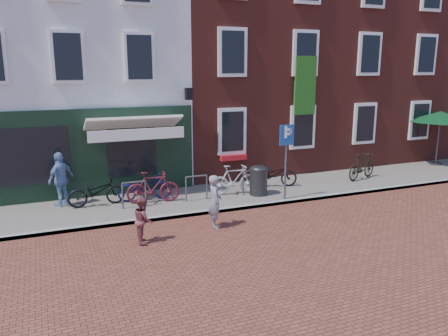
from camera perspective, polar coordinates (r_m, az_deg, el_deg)
name	(u,v)px	position (r m, az deg, el deg)	size (l,w,h in m)	color
ground	(255,208)	(13.99, 3.96, -5.15)	(80.00, 80.00, 0.00)	brown
sidewalk	(262,191)	(15.69, 4.81, -2.98)	(24.00, 3.00, 0.10)	slate
building_stucco	(61,61)	(18.93, -20.05, 12.65)	(8.00, 8.00, 9.00)	silver
building_brick_mid	(227,51)	(20.52, 0.41, 14.75)	(6.00, 8.00, 10.00)	maroon
building_brick_right	(339,52)	(23.50, 14.45, 14.12)	(6.00, 8.00, 10.00)	maroon
filler_right	(436,63)	(27.85, 25.43, 12.01)	(7.00, 8.00, 9.00)	maroon
litter_bin	(259,179)	(14.95, 4.44, -1.35)	(0.59, 0.59, 1.08)	#2E2E30
parking_sign	(286,148)	(14.32, 7.95, 2.51)	(0.50, 0.08, 2.43)	#4C4C4F
parasol	(441,114)	(21.43, 25.92, 6.16)	(2.64, 2.64, 2.44)	#4C4C4F
woman	(215,201)	(12.15, -1.17, -4.29)	(0.53, 0.35, 1.47)	gray
boy	(143,220)	(11.35, -10.26, -6.54)	(0.57, 0.44, 1.17)	brown
cafe_person	(61,179)	(14.58, -20.08, -1.33)	(0.99, 0.41, 1.68)	#698BB3
bicycle_0	(96,192)	(14.31, -15.96, -2.90)	(0.60, 1.72, 0.90)	black
bicycle_1	(153,187)	(14.24, -9.04, -2.43)	(0.47, 1.67, 1.00)	maroon
bicycle_2	(145,187)	(14.54, -10.10, -2.36)	(0.60, 1.72, 0.90)	#16144F
bicycle_3	(234,180)	(15.00, 1.31, -1.49)	(0.47, 1.67, 1.00)	#ADAEB0
bicycle_4	(273,174)	(16.02, 6.31, -0.81)	(0.60, 1.72, 0.90)	black
bicycle_5	(362,166)	(17.79, 17.18, 0.22)	(0.47, 1.67, 1.00)	black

